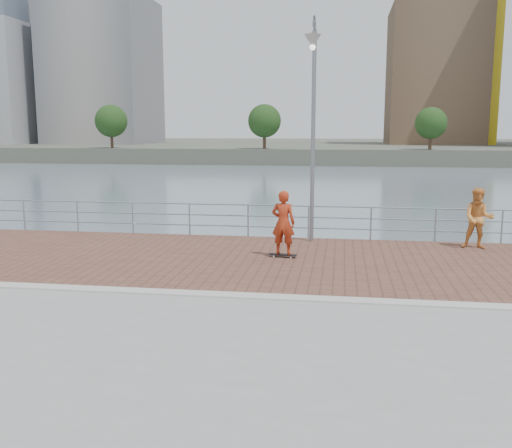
# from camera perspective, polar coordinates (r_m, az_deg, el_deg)

# --- Properties ---
(water) EXTENTS (400.00, 400.00, 0.00)m
(water) POSITION_cam_1_polar(r_m,az_deg,el_deg) (13.32, -1.33, -15.60)
(water) COLOR slate
(water) RESTS_ON ground
(brick_lane) EXTENTS (40.00, 6.80, 0.02)m
(brick_lane) POSITION_cam_1_polar(r_m,az_deg,el_deg) (16.03, 0.86, -3.61)
(brick_lane) COLOR brown
(brick_lane) RESTS_ON seawall
(curb) EXTENTS (40.00, 0.40, 0.06)m
(curb) POSITION_cam_1_polar(r_m,az_deg,el_deg) (12.59, -1.37, -7.21)
(curb) COLOR #B7B5AD
(curb) RESTS_ON seawall
(far_shore) EXTENTS (320.00, 95.00, 2.50)m
(far_shore) POSITION_cam_1_polar(r_m,az_deg,el_deg) (134.46, 7.76, 7.58)
(far_shore) COLOR #4C5142
(far_shore) RESTS_ON ground
(guardrail) EXTENTS (39.06, 0.06, 1.13)m
(guardrail) POSITION_cam_1_polar(r_m,az_deg,el_deg) (19.22, 2.23, 0.66)
(guardrail) COLOR #8C9EA8
(guardrail) RESTS_ON brick_lane
(street_lamp) EXTENTS (0.49, 1.42, 6.70)m
(street_lamp) POSITION_cam_1_polar(r_m,az_deg,el_deg) (17.94, 5.72, 13.01)
(street_lamp) COLOR gray
(street_lamp) RESTS_ON brick_lane
(skateboard) EXTENTS (0.80, 0.30, 0.09)m
(skateboard) POSITION_cam_1_polar(r_m,az_deg,el_deg) (16.32, 2.72, -3.10)
(skateboard) COLOR black
(skateboard) RESTS_ON brick_lane
(skateboarder) EXTENTS (0.72, 0.52, 1.84)m
(skateboarder) POSITION_cam_1_polar(r_m,az_deg,el_deg) (16.14, 2.74, 0.14)
(skateboarder) COLOR #AE3217
(skateboarder) RESTS_ON skateboard
(bystander) EXTENTS (1.02, 0.86, 1.86)m
(bystander) POSITION_cam_1_polar(r_m,az_deg,el_deg) (18.62, 21.35, 0.52)
(bystander) COLOR #E29142
(bystander) RESTS_ON brick_lane
(skyline) EXTENTS (233.00, 41.00, 56.35)m
(skyline) POSITION_cam_1_polar(r_m,az_deg,el_deg) (121.11, 22.68, 17.87)
(skyline) COLOR #ADA38E
(skyline) RESTS_ON far_shore
(shoreline_trees) EXTENTS (144.15, 5.20, 6.93)m
(shoreline_trees) POSITION_cam_1_polar(r_m,az_deg,el_deg) (88.88, 8.32, 9.95)
(shoreline_trees) COLOR #473323
(shoreline_trees) RESTS_ON far_shore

